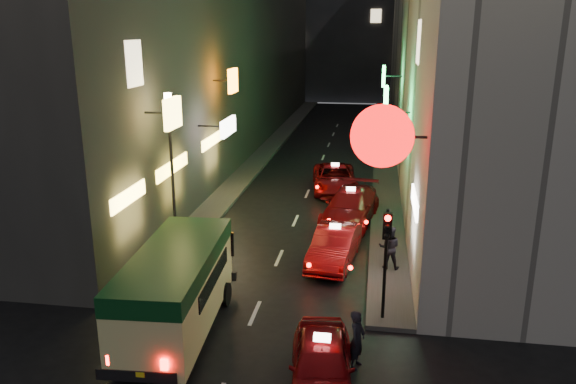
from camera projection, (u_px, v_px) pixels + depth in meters
The scene contains 14 objects.
building_left at pixel (219, 23), 40.64m from camera, with size 7.60×52.00×18.00m.
building_right at pixel (446, 23), 38.25m from camera, with size 8.18×52.00×18.00m.
building_far at pixel (352, 8), 69.21m from camera, with size 30.00×10.00×22.00m, color #38373D.
sidewalk_left at pixel (271, 146), 42.60m from camera, with size 1.50×52.00×0.15m, color #454340.
sidewalk_right at pixel (385, 150), 41.33m from camera, with size 1.50×52.00×0.15m, color #454340.
minibus at pixel (176, 282), 16.25m from camera, with size 2.47×6.14×2.59m.
taxi_near at pixel (322, 361), 13.90m from camera, with size 2.49×5.09×1.73m.
taxi_second at pixel (335, 243), 21.46m from camera, with size 2.69×5.30×1.79m.
taxi_third at pixel (350, 204), 25.94m from camera, with size 3.10×5.83×1.93m.
taxi_far at pixel (335, 176), 30.94m from camera, with size 2.77×5.42×1.82m.
pedestrian_crossing at pixel (357, 336), 14.76m from camera, with size 0.61×0.39×1.85m, color black.
pedestrian_sidewalk at pixel (389, 245), 20.55m from camera, with size 0.70×0.43×1.85m, color black.
traffic_light at pixel (386, 242), 16.44m from camera, with size 0.26×0.43×3.50m.
lamp_post at pixel (172, 162), 21.66m from camera, with size 0.28×0.28×6.22m.
Camera 1 is at (3.54, -7.15, 8.72)m, focal length 35.00 mm.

